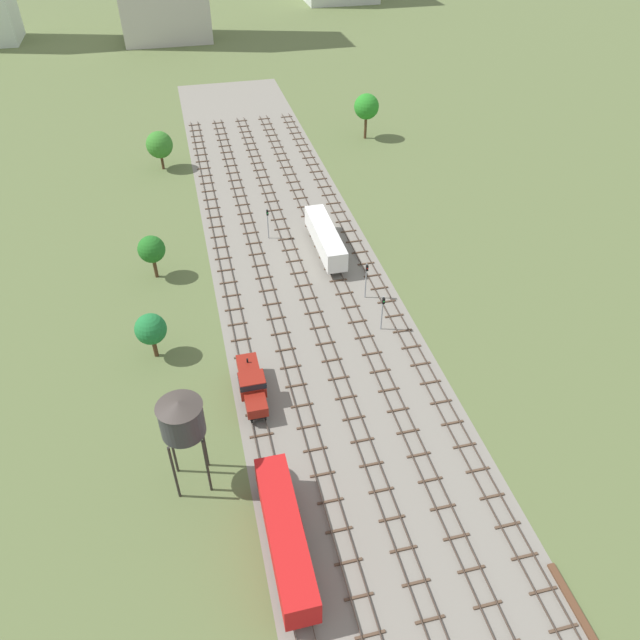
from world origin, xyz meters
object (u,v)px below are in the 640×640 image
(freight_boxcar_centre_mid, at_px, (325,237))
(signal_post_mid, at_px, (366,277))
(shunter_loco_far_left_near, at_px, (252,384))
(signal_post_nearest, at_px, (383,309))
(freight_boxcar_far_left_nearest, at_px, (285,535))
(signal_post_near, at_px, (268,220))
(water_tower, at_px, (181,418))

(freight_boxcar_centre_mid, bearing_deg, signal_post_mid, -78.46)
(shunter_loco_far_left_near, relative_size, signal_post_nearest, 1.72)
(freight_boxcar_far_left_nearest, relative_size, signal_post_nearest, 2.85)
(freight_boxcar_far_left_nearest, height_order, signal_post_nearest, signal_post_nearest)
(signal_post_near, bearing_deg, freight_boxcar_far_left_nearest, -98.23)
(freight_boxcar_far_left_nearest, distance_m, freight_boxcar_centre_mid, 46.33)
(freight_boxcar_far_left_nearest, relative_size, freight_boxcar_centre_mid, 1.00)
(freight_boxcar_far_left_nearest, xyz_separation_m, signal_post_nearest, (16.78, 25.75, 0.70))
(water_tower, relative_size, signal_post_near, 2.18)
(freight_boxcar_centre_mid, relative_size, signal_post_mid, 2.70)
(freight_boxcar_far_left_nearest, bearing_deg, shunter_loco_far_left_near, 90.02)
(water_tower, bearing_deg, signal_post_mid, 44.54)
(shunter_loco_far_left_near, relative_size, signal_post_mid, 1.63)
(freight_boxcar_centre_mid, bearing_deg, shunter_loco_far_left_near, -119.10)
(signal_post_near, bearing_deg, water_tower, -109.13)
(signal_post_nearest, bearing_deg, shunter_loco_far_left_near, -155.70)
(shunter_loco_far_left_near, relative_size, signal_post_near, 1.75)
(freight_boxcar_centre_mid, distance_m, signal_post_mid, 11.98)
(signal_post_nearest, height_order, signal_post_mid, signal_post_mid)
(signal_post_nearest, bearing_deg, freight_boxcar_far_left_nearest, -123.09)
(freight_boxcar_centre_mid, height_order, signal_post_mid, signal_post_mid)
(shunter_loco_far_left_near, xyz_separation_m, signal_post_near, (7.20, 31.54, 1.09))
(signal_post_nearest, xyz_separation_m, signal_post_mid, (-0.00, 6.58, 0.16))
(freight_boxcar_centre_mid, distance_m, signal_post_near, 9.19)
(signal_post_mid, bearing_deg, freight_boxcar_far_left_nearest, -117.44)
(freight_boxcar_far_left_nearest, xyz_separation_m, freight_boxcar_centre_mid, (14.39, 44.04, 0.00))
(signal_post_near, relative_size, signal_post_mid, 0.93)
(freight_boxcar_centre_mid, relative_size, signal_post_nearest, 2.85)
(freight_boxcar_far_left_nearest, bearing_deg, signal_post_nearest, 56.91)
(shunter_loco_far_left_near, distance_m, signal_post_near, 32.37)
(freight_boxcar_far_left_nearest, height_order, signal_post_mid, signal_post_mid)
(signal_post_nearest, bearing_deg, signal_post_mid, 90.00)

